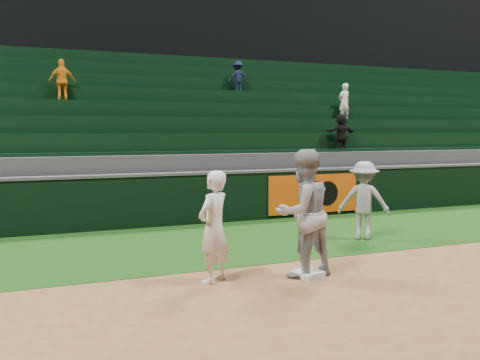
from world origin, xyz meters
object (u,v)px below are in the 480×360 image
object	(u,v)px
first_base	(307,274)
baserunner	(303,213)
first_baseman	(214,227)
base_coach	(364,200)

from	to	relation	value
first_base	baserunner	size ratio (longest dim) A/B	0.20
first_base	first_baseman	size ratio (longest dim) A/B	0.24
first_base	base_coach	xyz separation A→B (m)	(2.50, 2.07, 0.76)
first_baseman	base_coach	size ratio (longest dim) A/B	1.03
first_base	first_baseman	bearing A→B (deg)	168.13
base_coach	first_baseman	bearing A→B (deg)	59.33
first_base	baserunner	xyz separation A→B (m)	(-0.04, 0.08, 0.93)
first_baseman	baserunner	bearing A→B (deg)	135.66
first_baseman	base_coach	distance (m)	4.30
base_coach	baserunner	bearing A→B (deg)	73.00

